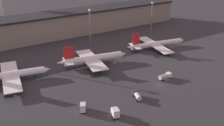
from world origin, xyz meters
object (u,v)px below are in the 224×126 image
(airplane_2, at_px, (156,44))
(service_vehicle_3, at_px, (165,76))
(service_vehicle_1, at_px, (137,95))
(airplane_0, at_px, (12,75))
(service_vehicle_2, at_px, (83,107))
(airplane_1, at_px, (93,59))
(service_vehicle_0, at_px, (115,112))

(airplane_2, bearing_deg, service_vehicle_3, -115.24)
(service_vehicle_1, distance_m, service_vehicle_3, 24.65)
(service_vehicle_1, height_order, service_vehicle_3, service_vehicle_3)
(airplane_0, distance_m, service_vehicle_2, 46.14)
(airplane_2, distance_m, service_vehicle_3, 46.41)
(airplane_0, xyz_separation_m, service_vehicle_2, (15.75, -43.35, -1.20))
(airplane_2, relative_size, service_vehicle_1, 6.07)
(service_vehicle_2, xyz_separation_m, service_vehicle_3, (47.78, 3.42, -0.32))
(service_vehicle_1, bearing_deg, airplane_2, -29.17)
(airplane_1, height_order, service_vehicle_1, airplane_1)
(airplane_1, xyz_separation_m, service_vehicle_1, (-3.16, -43.56, -1.80))
(airplane_1, distance_m, service_vehicle_3, 41.52)
(airplane_1, xyz_separation_m, service_vehicle_3, (20.35, -36.15, -1.75))
(airplane_1, height_order, service_vehicle_2, airplane_1)
(airplane_2, xyz_separation_m, service_vehicle_2, (-75.32, -40.77, -0.82))
(service_vehicle_0, height_order, service_vehicle_3, service_vehicle_0)
(service_vehicle_2, bearing_deg, service_vehicle_3, -56.05)
(service_vehicle_0, xyz_separation_m, service_vehicle_3, (39.26, 13.90, -0.25))
(airplane_2, xyz_separation_m, service_vehicle_3, (-27.53, -37.34, -1.14))
(airplane_1, relative_size, service_vehicle_0, 7.71)
(service_vehicle_2, distance_m, service_vehicle_3, 47.91)
(service_vehicle_0, bearing_deg, service_vehicle_3, -51.55)
(airplane_2, bearing_deg, service_vehicle_1, -127.59)
(airplane_2, height_order, service_vehicle_3, airplane_2)
(airplane_0, relative_size, airplane_1, 0.95)
(service_vehicle_0, height_order, service_vehicle_1, service_vehicle_0)
(service_vehicle_1, bearing_deg, airplane_0, 59.80)
(airplane_2, relative_size, service_vehicle_0, 8.07)
(airplane_1, height_order, airplane_2, airplane_1)
(airplane_2, distance_m, service_vehicle_0, 84.19)
(airplane_0, relative_size, service_vehicle_3, 5.12)
(airplane_1, bearing_deg, service_vehicle_2, -113.58)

